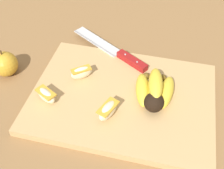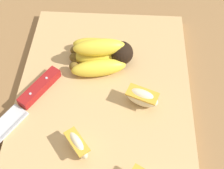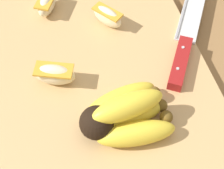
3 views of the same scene
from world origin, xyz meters
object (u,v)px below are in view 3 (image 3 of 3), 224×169
(apple_wedge_middle, at_px, (107,16))
(apple_wedge_far, at_px, (47,3))
(chefs_knife, at_px, (185,41))
(banana_bunch, at_px, (123,115))
(apple_wedge_near, at_px, (55,74))

(apple_wedge_middle, distance_m, apple_wedge_far, 0.11)
(chefs_knife, bearing_deg, apple_wedge_middle, -123.27)
(chefs_knife, height_order, apple_wedge_far, apple_wedge_far)
(banana_bunch, distance_m, apple_wedge_near, 0.13)
(apple_wedge_middle, relative_size, apple_wedge_far, 0.92)
(chefs_knife, xyz_separation_m, apple_wedge_far, (-0.14, -0.21, 0.01))
(banana_bunch, distance_m, chefs_knife, 0.19)
(banana_bunch, bearing_deg, apple_wedge_middle, 172.23)
(banana_bunch, bearing_deg, chefs_knife, 130.80)
(banana_bunch, height_order, apple_wedge_far, banana_bunch)
(apple_wedge_far, bearing_deg, apple_wedge_middle, 57.83)
(apple_wedge_far, bearing_deg, chefs_knife, 57.23)
(banana_bunch, xyz_separation_m, apple_wedge_far, (-0.26, -0.07, -0.01))
(banana_bunch, xyz_separation_m, apple_wedge_middle, (-0.20, 0.03, -0.01))
(apple_wedge_middle, xyz_separation_m, apple_wedge_far, (-0.06, -0.10, -0.00))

